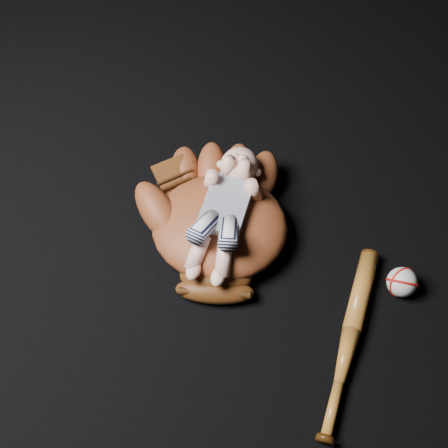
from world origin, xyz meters
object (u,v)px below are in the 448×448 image
object	(u,v)px
baseball_glove	(220,222)
baseball_bat	(349,341)
baseball	(402,282)
newborn_baby	(223,214)

from	to	relation	value
baseball_glove	baseball_bat	xyz separation A→B (m)	(0.34, -0.17, -0.05)
baseball_glove	baseball	distance (m)	0.43
baseball	newborn_baby	bearing A→B (deg)	-179.83
baseball_glove	newborn_baby	size ratio (longest dim) A/B	1.30
newborn_baby	baseball_bat	world-z (taller)	newborn_baby
newborn_baby	baseball_bat	size ratio (longest dim) A/B	0.78
baseball_glove	newborn_baby	xyz separation A→B (m)	(0.01, -0.01, 0.05)
baseball_bat	baseball	bearing A→B (deg)	62.81
baseball	baseball_glove	bearing A→B (deg)	179.30
baseball_glove	baseball_bat	bearing A→B (deg)	-40.27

